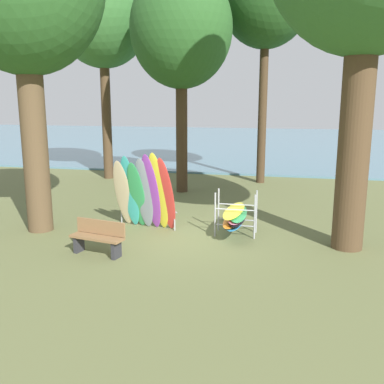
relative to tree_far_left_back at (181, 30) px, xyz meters
The scene contains 7 objects.
ground_plane 8.97m from the tree_far_left_back, 73.81° to the right, with size 80.00×80.00×0.00m, color #60663D.
lake_water 23.36m from the tree_far_left_back, 85.55° to the left, with size 80.00×36.00×0.10m, color slate.
tree_far_left_back is the anchor object (origin of this frame).
tree_far_right_back 5.01m from the tree_far_left_back, 151.59° to the left, with size 4.53×4.53×10.39m.
leaning_board_pile 7.66m from the tree_far_left_back, 87.72° to the right, with size 2.05×1.01×2.34m.
board_storage_rack 8.52m from the tree_far_left_back, 61.88° to the right, with size 1.15×2.13×1.25m.
park_bench 9.84m from the tree_far_left_back, 91.56° to the right, with size 1.45×0.68×0.85m.
Camera 1 is at (2.54, -11.38, 3.78)m, focal length 40.86 mm.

